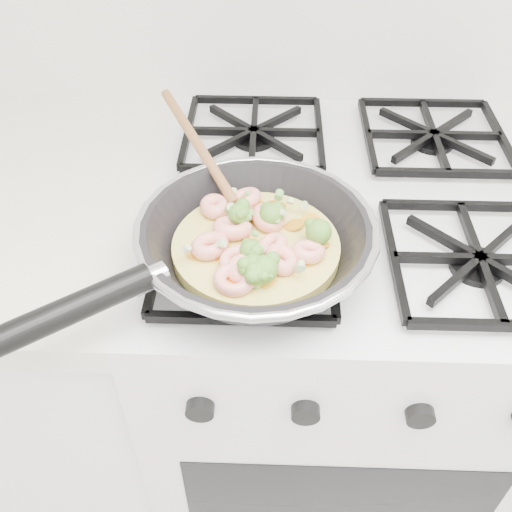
{
  "coord_description": "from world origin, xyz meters",
  "views": [
    {
      "loc": [
        -0.12,
        1.02,
        1.42
      ],
      "look_at": [
        -0.14,
        1.53,
        0.93
      ],
      "focal_mm": 39.87,
      "sensor_mm": 36.0,
      "label": 1
    }
  ],
  "objects": [
    {
      "name": "stove",
      "position": [
        0.0,
        1.7,
        0.46
      ],
      "size": [
        0.6,
        0.6,
        0.92
      ],
      "color": "white",
      "rests_on": "ground"
    },
    {
      "name": "skillet",
      "position": [
        -0.14,
        1.53,
        0.96
      ],
      "size": [
        0.43,
        0.5,
        0.09
      ],
      "rotation": [
        0.0,
        0.0,
        0.2
      ],
      "color": "black",
      "rests_on": "stove"
    }
  ]
}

